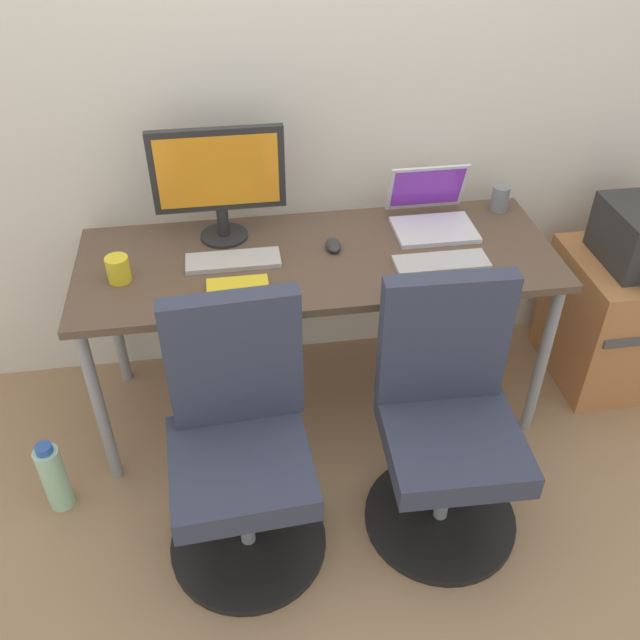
{
  "coord_description": "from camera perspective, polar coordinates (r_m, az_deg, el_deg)",
  "views": [
    {
      "loc": [
        -0.31,
        -2.11,
        2.1
      ],
      "look_at": [
        0.0,
        -0.05,
        0.48
      ],
      "focal_mm": 38.55,
      "sensor_mm": 36.0,
      "label": 1
    }
  ],
  "objects": [
    {
      "name": "notebook",
      "position": [
        2.33,
        -6.8,
        2.35
      ],
      "size": [
        0.21,
        0.15,
        0.03
      ],
      "primitive_type": "cube",
      "color": "yellow",
      "rests_on": "desk"
    },
    {
      "name": "open_laptop",
      "position": [
        2.73,
        9.23,
        8.82
      ],
      "size": [
        0.31,
        0.29,
        0.22
      ],
      "color": "silver",
      "rests_on": "desk"
    },
    {
      "name": "coffee_mug",
      "position": [
        2.47,
        -16.4,
        4.08
      ],
      "size": [
        0.08,
        0.08,
        0.09
      ],
      "primitive_type": "cylinder",
      "color": "yellow",
      "rests_on": "desk"
    },
    {
      "name": "keyboard_by_monitor",
      "position": [
        2.5,
        -7.21,
        4.87
      ],
      "size": [
        0.34,
        0.12,
        0.02
      ],
      "primitive_type": "cube",
      "color": "#B7B7B7",
      "rests_on": "desk"
    },
    {
      "name": "mouse_by_monitor",
      "position": [
        2.56,
        1.1,
        6.24
      ],
      "size": [
        0.06,
        0.1,
        0.03
      ],
      "primitive_type": "ellipsoid",
      "color": "#2D2D2D",
      "rests_on": "desk"
    },
    {
      "name": "back_wall",
      "position": [
        2.66,
        -1.55,
        20.31
      ],
      "size": [
        4.4,
        0.04,
        2.6
      ],
      "primitive_type": "cube",
      "color": "silver",
      "rests_on": "ground"
    },
    {
      "name": "keyboard_by_laptop",
      "position": [
        2.51,
        10.04,
        4.73
      ],
      "size": [
        0.34,
        0.12,
        0.02
      ],
      "primitive_type": "cube",
      "color": "#B7B7B7",
      "rests_on": "desk"
    },
    {
      "name": "pen_cup",
      "position": [
        2.89,
        14.72,
        9.73
      ],
      "size": [
        0.07,
        0.07,
        0.1
      ],
      "primitive_type": "cylinder",
      "color": "slate",
      "rests_on": "desk"
    },
    {
      "name": "side_cabinet",
      "position": [
        3.24,
        24.02,
        0.23
      ],
      "size": [
        0.56,
        0.52,
        0.58
      ],
      "color": "#B77542",
      "rests_on": "ground"
    },
    {
      "name": "desk",
      "position": [
        2.56,
        -0.17,
        4.1
      ],
      "size": [
        1.76,
        0.65,
        0.74
      ],
      "color": "brown",
      "rests_on": "ground"
    },
    {
      "name": "office_chair_right",
      "position": [
        2.34,
        10.46,
        -8.65
      ],
      "size": [
        0.54,
        0.54,
        0.94
      ],
      "color": "black",
      "rests_on": "ground"
    },
    {
      "name": "mouse_by_laptop",
      "position": [
        2.35,
        6.06,
        2.75
      ],
      "size": [
        0.06,
        0.1,
        0.03
      ],
      "primitive_type": "ellipsoid",
      "color": "#B7B7B7",
      "rests_on": "desk"
    },
    {
      "name": "office_chair_left",
      "position": [
        2.25,
        -6.61,
        -10.6
      ],
      "size": [
        0.54,
        0.54,
        0.94
      ],
      "color": "black",
      "rests_on": "ground"
    },
    {
      "name": "desktop_monitor",
      "position": [
        2.55,
        -8.42,
        11.66
      ],
      "size": [
        0.48,
        0.18,
        0.43
      ],
      "color": "#262626",
      "rests_on": "desk"
    },
    {
      "name": "ground_plane",
      "position": [
        2.99,
        -0.14,
        -6.73
      ],
      "size": [
        5.28,
        5.28,
        0.0
      ],
      "primitive_type": "plane",
      "color": "#9E7A56"
    },
    {
      "name": "water_bottle_on_floor",
      "position": [
        2.7,
        -21.21,
        -12.04
      ],
      "size": [
        0.09,
        0.09,
        0.31
      ],
      "color": "#A5D8B2",
      "rests_on": "ground"
    }
  ]
}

